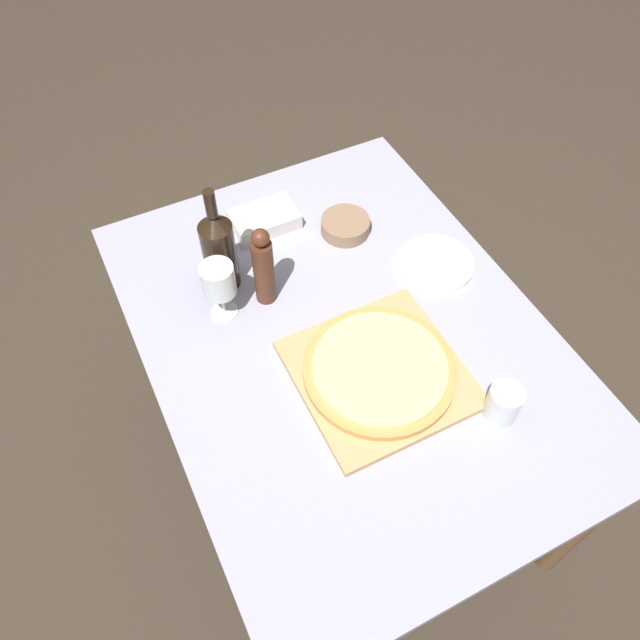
{
  "coord_description": "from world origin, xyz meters",
  "views": [
    {
      "loc": [
        -0.46,
        -0.77,
        1.99
      ],
      "look_at": [
        -0.06,
        0.03,
        0.8
      ],
      "focal_mm": 35.0,
      "sensor_mm": 36.0,
      "label": 1
    }
  ],
  "objects": [
    {
      "name": "cutting_board",
      "position": [
        0.01,
        -0.14,
        0.75
      ],
      "size": [
        0.38,
        0.38,
        0.02
      ],
      "color": "tan",
      "rests_on": "dining_table"
    },
    {
      "name": "ground_plane",
      "position": [
        0.0,
        0.0,
        0.0
      ],
      "size": [
        12.0,
        12.0,
        0.0
      ],
      "primitive_type": "plane",
      "color": "#382D23"
    },
    {
      "name": "drinking_tumbler",
      "position": [
        0.21,
        -0.35,
        0.78
      ],
      "size": [
        0.08,
        0.08,
        0.1
      ],
      "color": "silver",
      "rests_on": "dining_table"
    },
    {
      "name": "pizza",
      "position": [
        0.01,
        -0.14,
        0.77
      ],
      "size": [
        0.36,
        0.36,
        0.02
      ],
      "color": "#C68947",
      "rests_on": "cutting_board"
    },
    {
      "name": "dining_table",
      "position": [
        0.0,
        0.0,
        0.64
      ],
      "size": [
        0.95,
        1.29,
        0.74
      ],
      "color": "#9393A8",
      "rests_on": "ground_plane"
    },
    {
      "name": "pepper_mill",
      "position": [
        -0.13,
        0.2,
        0.85
      ],
      "size": [
        0.05,
        0.05,
        0.24
      ],
      "color": "#4C2819",
      "rests_on": "dining_table"
    },
    {
      "name": "small_bowl",
      "position": [
        0.17,
        0.32,
        0.76
      ],
      "size": [
        0.14,
        0.14,
        0.04
      ],
      "color": "#84664C",
      "rests_on": "dining_table"
    },
    {
      "name": "wine_glass",
      "position": [
        -0.24,
        0.2,
        0.86
      ],
      "size": [
        0.08,
        0.08,
        0.17
      ],
      "color": "silver",
      "rests_on": "dining_table"
    },
    {
      "name": "food_container",
      "position": [
        -0.03,
        0.44,
        0.76
      ],
      "size": [
        0.18,
        0.12,
        0.05
      ],
      "color": "beige",
      "rests_on": "dining_table"
    },
    {
      "name": "dinner_plate",
      "position": [
        0.32,
        0.1,
        0.74
      ],
      "size": [
        0.2,
        0.2,
        0.01
      ],
      "color": "white",
      "rests_on": "dining_table"
    },
    {
      "name": "wine_bottle",
      "position": [
        -0.21,
        0.29,
        0.86
      ],
      "size": [
        0.08,
        0.08,
        0.31
      ],
      "color": "black",
      "rests_on": "dining_table"
    }
  ]
}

